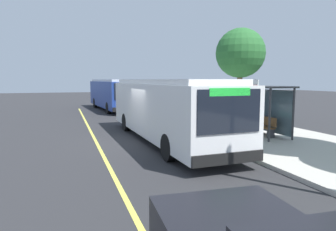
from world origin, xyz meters
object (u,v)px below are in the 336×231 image
waiting_bench (263,126)px  pedestrian_commuter (214,116)px  transit_bus_main (165,107)px  route_sign_post (255,104)px  transit_bus_second (113,93)px

waiting_bench → pedestrian_commuter: size_ratio=0.95×
transit_bus_main → route_sign_post: same height
transit_bus_main → transit_bus_second: (-15.95, -0.11, -0.00)m
transit_bus_second → transit_bus_main: bearing=0.4°
transit_bus_second → pedestrian_commuter: (15.89, 2.72, -0.50)m
transit_bus_main → pedestrian_commuter: 2.66m
route_sign_post → pedestrian_commuter: (-3.54, 0.03, -0.84)m
waiting_bench → transit_bus_second: bearing=-163.8°
waiting_bench → pedestrian_commuter: (-1.09, -2.21, 0.48)m
transit_bus_second → route_sign_post: same height
transit_bus_second → waiting_bench: bearing=16.2°
transit_bus_main → transit_bus_second: bearing=-179.6°
waiting_bench → route_sign_post: route_sign_post is taller
waiting_bench → pedestrian_commuter: pedestrian_commuter is taller
pedestrian_commuter → route_sign_post: bearing=-0.6°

